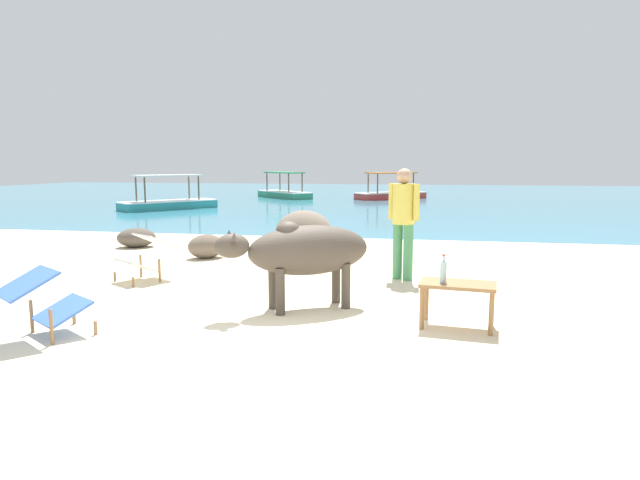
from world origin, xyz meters
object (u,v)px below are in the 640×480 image
object	(u,v)px
low_bench_table	(458,290)
boat_teal	(168,202)
cow	(305,251)
bottle	(443,271)
boat_green	(284,192)
deck_chair_far	(146,254)
deck_chair_near	(45,299)
person_standing	(404,215)
boat_red	(391,193)

from	to	relation	value
low_bench_table	boat_teal	xyz separation A→B (m)	(-9.86, 13.56, -0.14)
cow	low_bench_table	size ratio (longest dim) A/B	2.17
low_bench_table	bottle	bearing A→B (deg)	-162.29
boat_green	boat_teal	distance (m)	7.93
cow	boat_teal	world-z (taller)	boat_teal
low_bench_table	deck_chair_far	distance (m)	4.57
deck_chair_near	person_standing	bearing A→B (deg)	-11.40
boat_teal	person_standing	bearing A→B (deg)	77.14
cow	deck_chair_far	xyz separation A→B (m)	(-2.61, 1.12, -0.30)
bottle	deck_chair_near	world-z (taller)	bottle
boat_green	boat_teal	bearing A→B (deg)	115.86
boat_red	boat_green	distance (m)	5.33
deck_chair_far	person_standing	size ratio (longest dim) A/B	0.57
cow	boat_teal	distance (m)	15.47
person_standing	boat_teal	world-z (taller)	person_standing
low_bench_table	boat_green	size ratio (longest dim) A/B	0.24
cow	bottle	world-z (taller)	cow
low_bench_table	bottle	size ratio (longest dim) A/B	2.74
deck_chair_far	boat_teal	size ratio (longest dim) A/B	0.26
low_bench_table	deck_chair_near	size ratio (longest dim) A/B	0.87
cow	person_standing	distance (m)	2.16
cow	low_bench_table	bearing A→B (deg)	134.59
bottle	boat_red	size ratio (longest dim) A/B	0.08
deck_chair_far	boat_red	size ratio (longest dim) A/B	0.26
person_standing	bottle	bearing A→B (deg)	42.63
deck_chair_far	boat_red	bearing A→B (deg)	-155.15
bottle	boat_teal	size ratio (longest dim) A/B	0.08
deck_chair_far	boat_green	distance (m)	19.74
low_bench_table	boat_green	world-z (taller)	boat_green
low_bench_table	boat_teal	bearing A→B (deg)	133.49
low_bench_table	deck_chair_near	xyz separation A→B (m)	(-3.96, -1.09, -0.01)
deck_chair_far	boat_green	xyz separation A→B (m)	(-2.96, 19.52, -0.13)
low_bench_table	deck_chair_near	bearing A→B (deg)	-157.20
boat_red	person_standing	bearing A→B (deg)	-126.89
person_standing	boat_green	distance (m)	19.91
low_bench_table	cow	bearing A→B (deg)	173.62
bottle	person_standing	bearing A→B (deg)	102.08
cow	boat_green	distance (m)	21.38
low_bench_table	bottle	world-z (taller)	bottle
boat_green	boat_teal	xyz separation A→B (m)	(-2.59, -7.50, 0.00)
cow	deck_chair_far	bearing A→B (deg)	-54.74
boat_red	boat_green	world-z (taller)	same
boat_red	cow	bearing A→B (deg)	-130.15
deck_chair_near	boat_teal	distance (m)	15.79
boat_green	boat_red	bearing A→B (deg)	-133.77
deck_chair_near	bottle	bearing A→B (deg)	-41.38
person_standing	boat_red	world-z (taller)	person_standing
deck_chair_near	boat_red	xyz separation A→B (m)	(2.03, 22.26, -0.13)
bottle	deck_chair_near	bearing A→B (deg)	-164.48
low_bench_table	person_standing	bearing A→B (deg)	113.31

